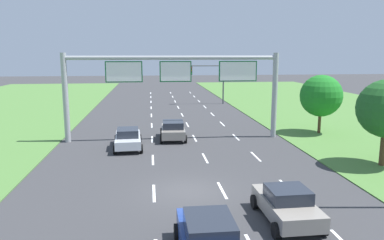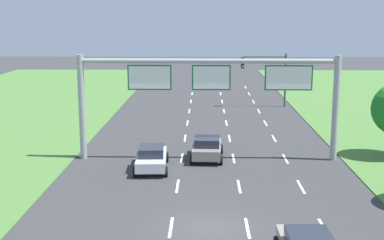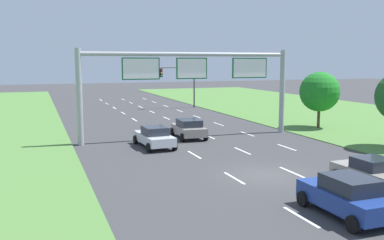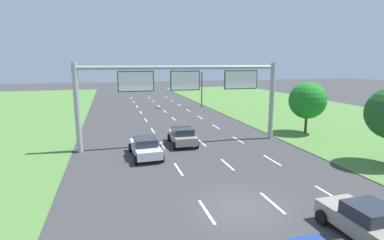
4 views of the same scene
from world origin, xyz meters
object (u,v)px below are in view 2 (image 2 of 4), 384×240
car_far_ahead (207,147)px  car_near_red (152,158)px  sign_gantry (211,86)px  traffic_light_mast (267,70)px

car_far_ahead → car_near_red: bearing=-141.8°
sign_gantry → car_near_red: bearing=-146.4°
car_near_red → sign_gantry: 6.14m
car_near_red → traffic_light_mast: size_ratio=0.80×
car_far_ahead → sign_gantry: 4.16m
sign_gantry → traffic_light_mast: 21.89m
traffic_light_mast → car_near_red: bearing=-112.7°
car_far_ahead → traffic_light_mast: 22.09m
car_near_red → sign_gantry: size_ratio=0.26×
car_far_ahead → traffic_light_mast: size_ratio=0.72×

